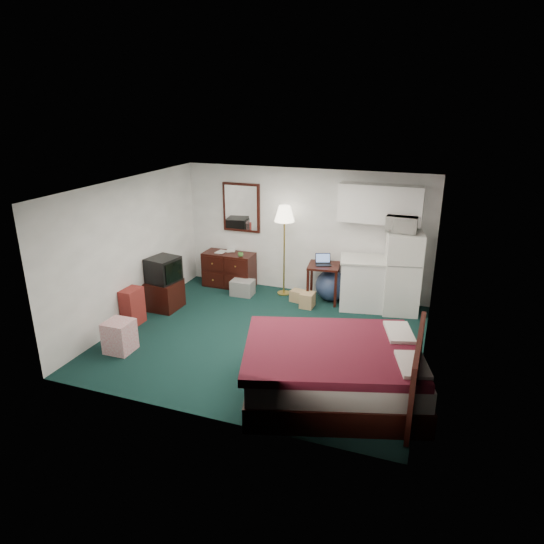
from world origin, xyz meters
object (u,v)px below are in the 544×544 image
at_px(floor_lamp, 284,251).
at_px(bed, 334,372).
at_px(desk, 323,283).
at_px(dresser, 229,270).
at_px(suitcase, 132,307).
at_px(fridge, 402,273).
at_px(tv_stand, 165,295).
at_px(kitchen_counter, 364,284).

height_order(floor_lamp, bed, floor_lamp).
bearing_deg(floor_lamp, desk, -6.01).
relative_size(floor_lamp, bed, 0.81).
bearing_deg(bed, dresser, 116.08).
bearing_deg(suitcase, fridge, 28.26).
bearing_deg(tv_stand, dresser, 67.63).
xyz_separation_m(desk, bed, (0.94, -3.10, -0.01)).
distance_m(desk, bed, 3.24).
relative_size(desk, kitchen_counter, 0.79).
distance_m(dresser, fridge, 3.54).
bearing_deg(suitcase, kitchen_counter, 31.89).
bearing_deg(tv_stand, suitcase, -99.51).
height_order(dresser, bed, dresser).
bearing_deg(suitcase, dresser, 72.41).
bearing_deg(desk, bed, -80.84).
bearing_deg(tv_stand, floor_lamp, 39.07).
distance_m(kitchen_counter, suitcase, 4.22).
height_order(desk, fridge, fridge).
bearing_deg(fridge, dresser, 167.03).
xyz_separation_m(floor_lamp, fridge, (2.30, -0.09, -0.15)).
bearing_deg(dresser, suitcase, -109.04).
bearing_deg(tv_stand, bed, -24.25).
xyz_separation_m(fridge, bed, (-0.52, -3.10, -0.40)).
relative_size(desk, tv_stand, 1.26).
relative_size(desk, fridge, 0.49).
xyz_separation_m(dresser, desk, (2.06, -0.12, 0.01)).
distance_m(kitchen_counter, fridge, 0.73).
distance_m(bed, suitcase, 3.91).
bearing_deg(suitcase, floor_lamp, 49.74).
distance_m(desk, fridge, 1.51).
distance_m(tv_stand, suitcase, 0.81).
height_order(floor_lamp, suitcase, floor_lamp).
xyz_separation_m(floor_lamp, bed, (1.77, -3.19, -0.55)).
relative_size(desk, suitcase, 1.13).
height_order(desk, tv_stand, desk).
height_order(floor_lamp, fridge, floor_lamp).
bearing_deg(floor_lamp, bed, -60.96).
distance_m(floor_lamp, tv_stand, 2.46).
relative_size(floor_lamp, kitchen_counter, 1.94).
bearing_deg(fridge, floor_lamp, 166.72).
height_order(kitchen_counter, tv_stand, kitchen_counter).
bearing_deg(bed, suitcase, 149.16).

